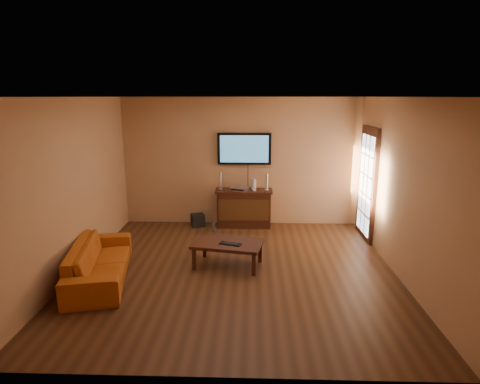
{
  "coord_description": "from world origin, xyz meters",
  "views": [
    {
      "loc": [
        0.25,
        -5.92,
        2.71
      ],
      "look_at": [
        0.04,
        0.8,
        1.1
      ],
      "focal_mm": 30.0,
      "sensor_mm": 36.0,
      "label": 1
    }
  ],
  "objects_px": {
    "game_console": "(254,184)",
    "subwoofer": "(198,220)",
    "coffee_table": "(228,245)",
    "sofa": "(99,255)",
    "speaker_left": "(220,182)",
    "media_console": "(244,208)",
    "bottle": "(214,227)",
    "television": "(244,149)",
    "keyboard": "(230,244)",
    "speaker_right": "(267,183)",
    "av_receiver": "(240,189)"
  },
  "relations": [
    {
      "from": "media_console",
      "to": "sofa",
      "type": "height_order",
      "value": "media_console"
    },
    {
      "from": "speaker_left",
      "to": "keyboard",
      "type": "distance_m",
      "value": 2.29
    },
    {
      "from": "subwoofer",
      "to": "bottle",
      "type": "height_order",
      "value": "subwoofer"
    },
    {
      "from": "coffee_table",
      "to": "bottle",
      "type": "xyz_separation_m",
      "value": [
        -0.39,
        1.68,
        -0.26
      ]
    },
    {
      "from": "speaker_right",
      "to": "subwoofer",
      "type": "distance_m",
      "value": 1.68
    },
    {
      "from": "coffee_table",
      "to": "sofa",
      "type": "distance_m",
      "value": 1.98
    },
    {
      "from": "game_console",
      "to": "television",
      "type": "bearing_deg",
      "value": 119.58
    },
    {
      "from": "speaker_left",
      "to": "television",
      "type": "bearing_deg",
      "value": 16.26
    },
    {
      "from": "sofa",
      "to": "speaker_left",
      "type": "xyz_separation_m",
      "value": [
        1.62,
        2.67,
        0.58
      ]
    },
    {
      "from": "media_console",
      "to": "speaker_left",
      "type": "relative_size",
      "value": 3.23
    },
    {
      "from": "television",
      "to": "av_receiver",
      "type": "relative_size",
      "value": 3.38
    },
    {
      "from": "coffee_table",
      "to": "sofa",
      "type": "height_order",
      "value": "sofa"
    },
    {
      "from": "media_console",
      "to": "television",
      "type": "height_order",
      "value": "television"
    },
    {
      "from": "game_console",
      "to": "bottle",
      "type": "height_order",
      "value": "game_console"
    },
    {
      "from": "television",
      "to": "sofa",
      "type": "height_order",
      "value": "television"
    },
    {
      "from": "sofa",
      "to": "media_console",
      "type": "bearing_deg",
      "value": -50.92
    },
    {
      "from": "speaker_left",
      "to": "av_receiver",
      "type": "xyz_separation_m",
      "value": [
        0.41,
        -0.1,
        -0.13
      ]
    },
    {
      "from": "media_console",
      "to": "keyboard",
      "type": "xyz_separation_m",
      "value": [
        -0.17,
        -2.16,
        0.01
      ]
    },
    {
      "from": "sofa",
      "to": "bottle",
      "type": "xyz_separation_m",
      "value": [
        1.51,
        2.23,
        -0.28
      ]
    },
    {
      "from": "media_console",
      "to": "subwoofer",
      "type": "height_order",
      "value": "media_console"
    },
    {
      "from": "media_console",
      "to": "game_console",
      "type": "relative_size",
      "value": 4.86
    },
    {
      "from": "speaker_left",
      "to": "media_console",
      "type": "bearing_deg",
      "value": -4.8
    },
    {
      "from": "bottle",
      "to": "av_receiver",
      "type": "bearing_deg",
      "value": 33.19
    },
    {
      "from": "subwoofer",
      "to": "av_receiver",
      "type": "bearing_deg",
      "value": -21.4
    },
    {
      "from": "av_receiver",
      "to": "bottle",
      "type": "height_order",
      "value": "av_receiver"
    },
    {
      "from": "media_console",
      "to": "keyboard",
      "type": "height_order",
      "value": "media_console"
    },
    {
      "from": "speaker_left",
      "to": "bottle",
      "type": "distance_m",
      "value": 0.97
    },
    {
      "from": "media_console",
      "to": "television",
      "type": "distance_m",
      "value": 1.25
    },
    {
      "from": "television",
      "to": "game_console",
      "type": "xyz_separation_m",
      "value": [
        0.21,
        -0.2,
        -0.72
      ]
    },
    {
      "from": "av_receiver",
      "to": "keyboard",
      "type": "distance_m",
      "value": 2.15
    },
    {
      "from": "bottle",
      "to": "speaker_right",
      "type": "bearing_deg",
      "value": 20.73
    },
    {
      "from": "av_receiver",
      "to": "game_console",
      "type": "relative_size",
      "value": 1.36
    },
    {
      "from": "speaker_left",
      "to": "keyboard",
      "type": "xyz_separation_m",
      "value": [
        0.33,
        -2.2,
        -0.55
      ]
    },
    {
      "from": "game_console",
      "to": "subwoofer",
      "type": "xyz_separation_m",
      "value": [
        -1.19,
        -0.03,
        -0.78
      ]
    },
    {
      "from": "coffee_table",
      "to": "game_console",
      "type": "xyz_separation_m",
      "value": [
        0.42,
        2.06,
        0.56
      ]
    },
    {
      "from": "coffee_table",
      "to": "sofa",
      "type": "bearing_deg",
      "value": -163.74
    },
    {
      "from": "speaker_right",
      "to": "bottle",
      "type": "height_order",
      "value": "speaker_right"
    },
    {
      "from": "av_receiver",
      "to": "keyboard",
      "type": "bearing_deg",
      "value": -70.14
    },
    {
      "from": "speaker_left",
      "to": "subwoofer",
      "type": "xyz_separation_m",
      "value": [
        -0.49,
        -0.08,
        -0.83
      ]
    },
    {
      "from": "speaker_left",
      "to": "speaker_right",
      "type": "xyz_separation_m",
      "value": [
        0.98,
        -0.02,
        -0.01
      ]
    },
    {
      "from": "media_console",
      "to": "bottle",
      "type": "height_order",
      "value": "media_console"
    },
    {
      "from": "sofa",
      "to": "game_console",
      "type": "relative_size",
      "value": 7.99
    },
    {
      "from": "game_console",
      "to": "subwoofer",
      "type": "relative_size",
      "value": 0.93
    },
    {
      "from": "sofa",
      "to": "speaker_left",
      "type": "relative_size",
      "value": 5.31
    },
    {
      "from": "television",
      "to": "media_console",
      "type": "bearing_deg",
      "value": -90.0
    },
    {
      "from": "sofa",
      "to": "game_console",
      "type": "distance_m",
      "value": 3.54
    },
    {
      "from": "sofa",
      "to": "keyboard",
      "type": "xyz_separation_m",
      "value": [
        1.95,
        0.47,
        0.03
      ]
    },
    {
      "from": "game_console",
      "to": "subwoofer",
      "type": "height_order",
      "value": "game_console"
    },
    {
      "from": "television",
      "to": "bottle",
      "type": "height_order",
      "value": "television"
    },
    {
      "from": "media_console",
      "to": "speaker_right",
      "type": "bearing_deg",
      "value": 2.2
    }
  ]
}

